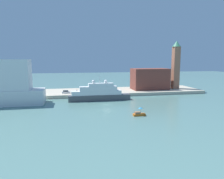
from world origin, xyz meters
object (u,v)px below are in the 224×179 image
object	(u,v)px
harbor_building	(150,79)
bell_tower	(176,63)
parked_car	(66,92)
small_motorboat	(139,113)
mooring_bollard	(113,92)
large_yacht	(99,94)
person_figure	(77,91)

from	to	relation	value
harbor_building	bell_tower	bearing A→B (deg)	-1.28
parked_car	harbor_building	bearing A→B (deg)	6.49
small_motorboat	parked_car	xyz separation A→B (m)	(-23.17, 40.12, 1.33)
harbor_building	parked_car	bearing A→B (deg)	-173.51
small_motorboat	mooring_bollard	size ratio (longest dim) A/B	5.01
parked_car	mooring_bollard	distance (m)	22.57
small_motorboat	parked_car	size ratio (longest dim) A/B	0.98
small_motorboat	harbor_building	distance (m)	50.38
bell_tower	parked_car	size ratio (longest dim) A/B	6.55
harbor_building	bell_tower	world-z (taller)	bell_tower
small_motorboat	large_yacht	bearing A→B (deg)	108.68
bell_tower	person_figure	size ratio (longest dim) A/B	15.96
large_yacht	bell_tower	bearing A→B (deg)	21.58
person_figure	harbor_building	bearing A→B (deg)	6.68
harbor_building	mooring_bollard	bearing A→B (deg)	-157.09
small_motorboat	parked_car	bearing A→B (deg)	120.01
large_yacht	parked_car	world-z (taller)	large_yacht
bell_tower	parked_car	distance (m)	60.99
small_motorboat	parked_car	world-z (taller)	parked_car
large_yacht	harbor_building	size ratio (longest dim) A/B	1.39
small_motorboat	parked_car	distance (m)	46.35
large_yacht	mooring_bollard	xyz separation A→B (m)	(8.08, 8.78, -1.11)
person_figure	bell_tower	bearing A→B (deg)	4.51
person_figure	large_yacht	bearing A→B (deg)	-57.05
large_yacht	bell_tower	xyz separation A→B (m)	(45.28, 17.91, 12.39)
bell_tower	parked_car	world-z (taller)	bell_tower
harbor_building	bell_tower	xyz separation A→B (m)	(14.82, -0.33, 8.27)
large_yacht	parked_car	xyz separation A→B (m)	(-14.06, 13.17, -0.89)
bell_tower	mooring_bollard	world-z (taller)	bell_tower
harbor_building	parked_car	distance (m)	45.09
parked_car	mooring_bollard	xyz separation A→B (m)	(22.14, -4.39, -0.22)
mooring_bollard	large_yacht	bearing A→B (deg)	-132.62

